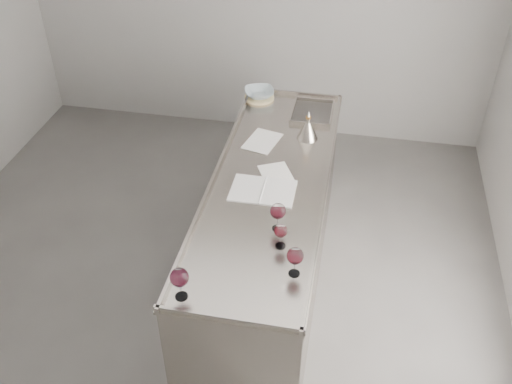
% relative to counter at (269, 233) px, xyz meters
% --- Properties ---
extents(room_shell, '(4.54, 5.04, 2.84)m').
position_rel_counter_xyz_m(room_shell, '(-0.50, -0.30, 0.93)').
color(room_shell, '#4D4B48').
rests_on(room_shell, ground).
extents(counter, '(0.77, 2.42, 0.97)m').
position_rel_counter_xyz_m(counter, '(0.00, 0.00, 0.00)').
color(counter, gray).
rests_on(counter, ground).
extents(wine_glass_left, '(0.10, 0.10, 0.19)m').
position_rel_counter_xyz_m(wine_glass_left, '(-0.28, -1.08, 0.60)').
color(wine_glass_left, white).
rests_on(wine_glass_left, counter).
extents(wine_glass_middle, '(0.09, 0.09, 0.18)m').
position_rel_counter_xyz_m(wine_glass_middle, '(0.13, -0.46, 0.60)').
color(wine_glass_middle, white).
rests_on(wine_glass_middle, counter).
extents(wine_glass_right, '(0.09, 0.09, 0.18)m').
position_rel_counter_xyz_m(wine_glass_right, '(0.27, -0.81, 0.60)').
color(wine_glass_right, white).
rests_on(wine_glass_right, counter).
extents(wine_glass_small, '(0.08, 0.08, 0.16)m').
position_rel_counter_xyz_m(wine_glass_small, '(0.17, -0.61, 0.58)').
color(wine_glass_small, white).
rests_on(wine_glass_small, counter).
extents(notebook, '(0.41, 0.29, 0.02)m').
position_rel_counter_xyz_m(notebook, '(-0.02, -0.13, 0.47)').
color(notebook, white).
rests_on(notebook, counter).
extents(loose_paper_top, '(0.30, 0.34, 0.00)m').
position_rel_counter_xyz_m(loose_paper_top, '(0.04, 0.06, 0.47)').
color(loose_paper_top, silver).
rests_on(loose_paper_top, counter).
extents(loose_paper_under, '(0.28, 0.34, 0.00)m').
position_rel_counter_xyz_m(loose_paper_under, '(-0.13, 0.45, 0.47)').
color(loose_paper_under, silver).
rests_on(loose_paper_under, counter).
extents(trivet, '(0.24, 0.24, 0.02)m').
position_rel_counter_xyz_m(trivet, '(-0.28, 1.08, 0.48)').
color(trivet, '#C7B481').
rests_on(trivet, counter).
extents(ceramic_bowl, '(0.30, 0.30, 0.06)m').
position_rel_counter_xyz_m(ceramic_bowl, '(-0.28, 1.08, 0.52)').
color(ceramic_bowl, '#97A9B0').
rests_on(ceramic_bowl, trivet).
extents(wine_funnel, '(0.15, 0.15, 0.23)m').
position_rel_counter_xyz_m(wine_funnel, '(0.18, 0.56, 0.54)').
color(wine_funnel, '#ACA499').
rests_on(wine_funnel, counter).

